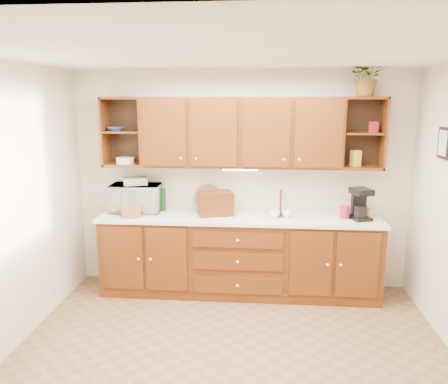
% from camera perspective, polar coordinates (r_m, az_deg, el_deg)
% --- Properties ---
extents(floor, '(4.00, 4.00, 0.00)m').
position_cam_1_polar(floor, '(4.11, 0.83, -21.31)').
color(floor, brown).
rests_on(floor, ground).
extents(ceiling, '(4.00, 4.00, 0.00)m').
position_cam_1_polar(ceiling, '(3.46, 0.96, 17.72)').
color(ceiling, white).
rests_on(ceiling, back_wall).
extents(back_wall, '(4.00, 0.00, 4.00)m').
position_cam_1_polar(back_wall, '(5.27, 2.21, 1.50)').
color(back_wall, beige).
rests_on(back_wall, floor).
extents(base_cabinets, '(3.20, 0.60, 0.90)m').
position_cam_1_polar(base_cabinets, '(5.21, 1.98, -8.35)').
color(base_cabinets, '#3A1A06').
rests_on(base_cabinets, floor).
extents(countertop, '(3.24, 0.64, 0.04)m').
position_cam_1_polar(countertop, '(5.05, 2.01, -3.38)').
color(countertop, silver).
rests_on(countertop, base_cabinets).
extents(upper_cabinets, '(3.20, 0.33, 0.80)m').
position_cam_1_polar(upper_cabinets, '(5.04, 2.29, 7.81)').
color(upper_cabinets, '#3A1A06').
rests_on(upper_cabinets, back_wall).
extents(undercabinet_light, '(0.40, 0.05, 0.02)m').
position_cam_1_polar(undercabinet_light, '(5.03, 2.11, 2.96)').
color(undercabinet_light, white).
rests_on(undercabinet_light, upper_cabinets).
extents(framed_picture, '(0.03, 0.24, 0.30)m').
position_cam_1_polar(framed_picture, '(4.69, 26.83, 5.73)').
color(framed_picture, black).
rests_on(framed_picture, right_wall).
extents(wicker_basket, '(0.26, 0.26, 0.13)m').
position_cam_1_polar(wicker_basket, '(5.11, -12.02, -2.47)').
color(wicker_basket, olive).
rests_on(wicker_basket, countertop).
extents(microwave, '(0.61, 0.43, 0.33)m').
position_cam_1_polar(microwave, '(5.34, -11.42, -0.75)').
color(microwave, beige).
rests_on(microwave, countertop).
extents(towel_stack, '(0.32, 0.28, 0.08)m').
position_cam_1_polar(towel_stack, '(5.30, -11.51, 1.41)').
color(towel_stack, '#BEBF59').
rests_on(towel_stack, microwave).
extents(wine_bottle, '(0.09, 0.09, 0.27)m').
position_cam_1_polar(wine_bottle, '(5.32, -8.02, -1.00)').
color(wine_bottle, black).
rests_on(wine_bottle, countertop).
extents(woven_tray, '(0.33, 0.13, 0.32)m').
position_cam_1_polar(woven_tray, '(5.32, -2.17, -2.27)').
color(woven_tray, olive).
rests_on(woven_tray, countertop).
extents(bread_box, '(0.45, 0.35, 0.27)m').
position_cam_1_polar(bread_box, '(5.07, -1.13, -1.50)').
color(bread_box, '#3A1A06').
rests_on(bread_box, countertop).
extents(mug_tree, '(0.29, 0.29, 0.31)m').
position_cam_1_polar(mug_tree, '(5.06, 7.36, -2.64)').
color(mug_tree, '#3A1A06').
rests_on(mug_tree, countertop).
extents(canister_red, '(0.12, 0.12, 0.14)m').
position_cam_1_polar(canister_red, '(5.13, 15.48, -2.53)').
color(canister_red, maroon).
rests_on(canister_red, countertop).
extents(canister_white, '(0.08, 0.08, 0.17)m').
position_cam_1_polar(canister_white, '(5.11, 7.52, -2.10)').
color(canister_white, white).
rests_on(canister_white, countertop).
extents(canister_yellow, '(0.10, 0.10, 0.11)m').
position_cam_1_polar(canister_yellow, '(5.20, 18.42, -2.71)').
color(canister_yellow, gold).
rests_on(canister_yellow, countertop).
extents(coffee_maker, '(0.25, 0.29, 0.35)m').
position_cam_1_polar(coffee_maker, '(5.12, 17.35, -1.53)').
color(coffee_maker, black).
rests_on(coffee_maker, countertop).
extents(bowl_stack, '(0.22, 0.22, 0.04)m').
position_cam_1_polar(bowl_stack, '(5.30, -13.97, 8.00)').
color(bowl_stack, '#274991').
rests_on(bowl_stack, upper_cabinets).
extents(plate_stack, '(0.27, 0.27, 0.07)m').
position_cam_1_polar(plate_stack, '(5.31, -12.78, 4.07)').
color(plate_stack, white).
rests_on(plate_stack, upper_cabinets).
extents(pantry_box_yellow, '(0.12, 0.11, 0.18)m').
position_cam_1_polar(pantry_box_yellow, '(5.16, 16.81, 4.24)').
color(pantry_box_yellow, gold).
rests_on(pantry_box_yellow, upper_cabinets).
extents(pantry_box_red, '(0.10, 0.09, 0.12)m').
position_cam_1_polar(pantry_box_red, '(5.14, 18.96, 8.02)').
color(pantry_box_red, maroon).
rests_on(pantry_box_red, upper_cabinets).
extents(potted_plant, '(0.39, 0.34, 0.42)m').
position_cam_1_polar(potted_plant, '(5.09, 18.23, 14.11)').
color(potted_plant, '#999999').
rests_on(potted_plant, upper_cabinets).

